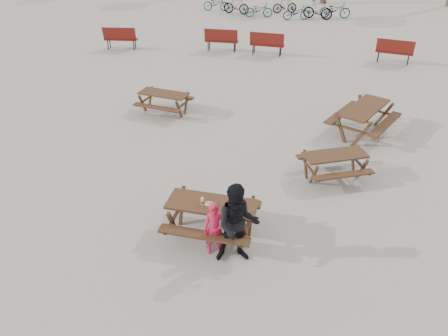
% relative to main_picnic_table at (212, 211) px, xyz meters
% --- Properties ---
extents(ground, '(80.00, 80.00, 0.00)m').
position_rel_main_picnic_table_xyz_m(ground, '(0.00, 0.00, -0.59)').
color(ground, gray).
rests_on(ground, ground).
extents(main_picnic_table, '(1.80, 1.45, 0.78)m').
position_rel_main_picnic_table_xyz_m(main_picnic_table, '(0.00, 0.00, 0.00)').
color(main_picnic_table, '#3B1F15').
rests_on(main_picnic_table, ground).
extents(food_tray, '(0.18, 0.11, 0.03)m').
position_rel_main_picnic_table_xyz_m(food_tray, '(-0.03, -0.06, 0.21)').
color(food_tray, white).
rests_on(food_tray, main_picnic_table).
extents(bread_roll, '(0.14, 0.06, 0.05)m').
position_rel_main_picnic_table_xyz_m(bread_roll, '(-0.03, -0.06, 0.25)').
color(bread_roll, tan).
rests_on(bread_roll, food_tray).
extents(soda_bottle, '(0.07, 0.07, 0.17)m').
position_rel_main_picnic_table_xyz_m(soda_bottle, '(-0.17, -0.08, 0.26)').
color(soda_bottle, silver).
rests_on(soda_bottle, main_picnic_table).
extents(child, '(0.47, 0.36, 1.15)m').
position_rel_main_picnic_table_xyz_m(child, '(0.19, -0.53, -0.01)').
color(child, red).
rests_on(child, ground).
extents(adult, '(0.96, 0.83, 1.67)m').
position_rel_main_picnic_table_xyz_m(adult, '(0.65, -0.60, 0.25)').
color(adult, black).
rests_on(adult, ground).
extents(picnic_table_east, '(1.93, 1.80, 0.66)m').
position_rel_main_picnic_table_xyz_m(picnic_table_east, '(2.34, 2.80, -0.26)').
color(picnic_table_east, '#3B1F15').
rests_on(picnic_table_east, ground).
extents(picnic_table_north, '(1.72, 1.45, 0.68)m').
position_rel_main_picnic_table_xyz_m(picnic_table_north, '(-3.08, 5.46, -0.25)').
color(picnic_table_north, '#3B1F15').
rests_on(picnic_table_north, ground).
extents(picnic_table_far, '(2.24, 2.43, 0.84)m').
position_rel_main_picnic_table_xyz_m(picnic_table_far, '(3.08, 5.45, -0.17)').
color(picnic_table_far, '#3B1F15').
rests_on(picnic_table_far, ground).
extents(park_bench_row, '(13.60, 1.60, 1.03)m').
position_rel_main_picnic_table_xyz_m(park_bench_row, '(-1.68, 12.23, -0.07)').
color(park_bench_row, maroon).
rests_on(park_bench_row, ground).
extents(bicycle_row, '(8.87, 2.58, 1.02)m').
position_rel_main_picnic_table_xyz_m(bicycle_row, '(-1.29, 20.01, -0.14)').
color(bicycle_row, black).
rests_on(bicycle_row, ground).
extents(fallen_leaves, '(11.00, 11.00, 0.01)m').
position_rel_main_picnic_table_xyz_m(fallen_leaves, '(0.50, 2.50, -0.58)').
color(fallen_leaves, gold).
rests_on(fallen_leaves, ground).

